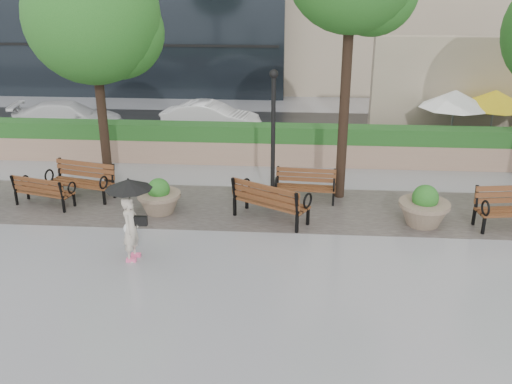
# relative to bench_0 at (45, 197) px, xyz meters

# --- Properties ---
(ground) EXTENTS (100.00, 100.00, 0.00)m
(ground) POSITION_rel_bench_0_xyz_m (5.34, -2.69, -0.27)
(ground) COLOR gray
(ground) RESTS_ON ground
(cobble_strip) EXTENTS (28.00, 3.20, 0.01)m
(cobble_strip) POSITION_rel_bench_0_xyz_m (5.34, 0.31, -0.27)
(cobble_strip) COLOR #383330
(cobble_strip) RESTS_ON ground
(hedge_wall) EXTENTS (24.00, 0.80, 1.35)m
(hedge_wall) POSITION_rel_bench_0_xyz_m (5.34, 4.31, 0.39)
(hedge_wall) COLOR #957760
(hedge_wall) RESTS_ON ground
(cafe_wall) EXTENTS (10.00, 0.60, 4.00)m
(cafe_wall) POSITION_rel_bench_0_xyz_m (14.84, 7.31, 1.73)
(cafe_wall) COLOR tan
(cafe_wall) RESTS_ON ground
(cafe_hedge) EXTENTS (8.00, 0.50, 0.90)m
(cafe_hedge) POSITION_rel_bench_0_xyz_m (14.34, 5.11, 0.18)
(cafe_hedge) COLOR #1B521D
(cafe_hedge) RESTS_ON ground
(asphalt_street) EXTENTS (40.00, 7.00, 0.00)m
(asphalt_street) POSITION_rel_bench_0_xyz_m (5.34, 8.31, -0.27)
(asphalt_street) COLOR black
(asphalt_street) RESTS_ON ground
(bench_0) EXTENTS (1.80, 1.10, 0.91)m
(bench_0) POSITION_rel_bench_0_xyz_m (0.00, 0.00, 0.00)
(bench_0) COLOR brown
(bench_0) RESTS_ON ground
(bench_1) EXTENTS (2.04, 1.21, 1.03)m
(bench_1) POSITION_rel_bench_0_xyz_m (0.83, 0.69, 0.04)
(bench_1) COLOR brown
(bench_1) RESTS_ON ground
(bench_2) EXTENTS (2.18, 1.73, 1.10)m
(bench_2) POSITION_rel_bench_0_xyz_m (6.43, -0.52, 0.06)
(bench_2) COLOR brown
(bench_2) RESTS_ON ground
(bench_3) EXTENTS (1.77, 0.81, 0.93)m
(bench_3) POSITION_rel_bench_0_xyz_m (7.36, 0.91, 0.01)
(bench_3) COLOR brown
(bench_3) RESTS_ON ground
(planter_left) EXTENTS (1.19, 1.19, 1.00)m
(planter_left) POSITION_rel_bench_0_xyz_m (3.35, -0.21, 0.12)
(planter_left) COLOR #7F6B56
(planter_left) RESTS_ON ground
(planter_right) EXTENTS (1.32, 1.32, 1.11)m
(planter_right) POSITION_rel_bench_0_xyz_m (10.45, -0.49, 0.16)
(planter_right) COLOR #7F6B56
(planter_right) RESTS_ON ground
(lamppost) EXTENTS (0.28, 0.28, 3.83)m
(lamppost) POSITION_rel_bench_0_xyz_m (6.43, 0.65, 1.41)
(lamppost) COLOR black
(lamppost) RESTS_ON ground
(tree_0) EXTENTS (3.85, 3.82, 6.96)m
(tree_0) POSITION_rel_bench_0_xyz_m (1.41, 1.90, 4.65)
(tree_0) COLOR black
(tree_0) RESTS_ON ground
(patio_umb_white) EXTENTS (2.50, 2.50, 2.30)m
(patio_umb_white) POSITION_rel_bench_0_xyz_m (12.62, 5.91, 1.72)
(patio_umb_white) COLOR black
(patio_umb_white) RESTS_ON ground
(patio_umb_yellow_a) EXTENTS (2.50, 2.50, 2.30)m
(patio_umb_yellow_a) POSITION_rel_bench_0_xyz_m (14.03, 6.01, 1.72)
(patio_umb_yellow_a) COLOR black
(patio_umb_yellow_a) RESTS_ON ground
(car_left) EXTENTS (4.62, 2.43, 1.28)m
(car_left) POSITION_rel_bench_0_xyz_m (-2.20, 7.59, 0.37)
(car_left) COLOR silver
(car_left) RESTS_ON ground
(car_right) EXTENTS (4.08, 1.81, 1.30)m
(car_right) POSITION_rel_bench_0_xyz_m (3.59, 7.84, 0.38)
(car_right) COLOR silver
(car_right) RESTS_ON ground
(pedestrian) EXTENTS (1.06, 1.06, 1.96)m
(pedestrian) POSITION_rel_bench_0_xyz_m (3.36, -2.90, 0.92)
(pedestrian) COLOR beige
(pedestrian) RESTS_ON ground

